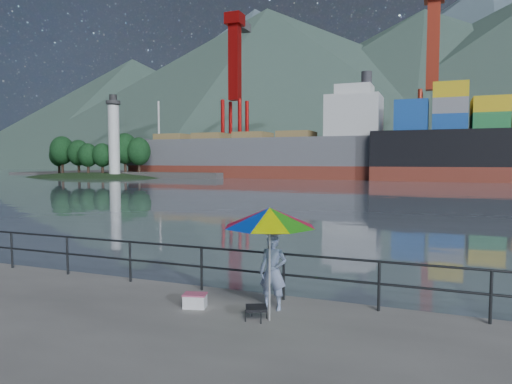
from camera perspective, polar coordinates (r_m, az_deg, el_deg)
harbor_water at (r=137.69m, az=19.02°, el=2.53°), size 500.00×280.00×0.00m
far_dock at (r=100.65m, az=23.79°, el=1.94°), size 200.00×40.00×0.40m
guardrail at (r=11.28m, az=-11.34°, el=-8.86°), size 22.00×0.06×1.03m
lighthouse_islet at (r=92.50m, az=-19.75°, el=2.06°), size 48.00×26.40×19.20m
fisherman at (r=9.35m, az=2.13°, el=-9.93°), size 0.58×0.41×1.53m
beach_umbrella at (r=8.47m, az=1.72°, el=-3.19°), size 1.81×1.81×2.14m
folding_stool at (r=8.90m, az=0.03°, el=-14.89°), size 0.52×0.52×0.26m
cooler_bag at (r=9.68m, az=-7.64°, el=-13.39°), size 0.51×0.40×0.26m
fishing_rod at (r=10.68m, az=1.56°, el=-12.41°), size 0.57×1.58×1.18m
bulk_carrier at (r=84.70m, az=1.95°, el=4.73°), size 53.38×9.24×14.50m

